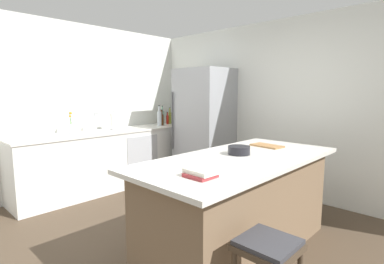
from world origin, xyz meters
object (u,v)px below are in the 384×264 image
gin_bottle (162,117)px  sink_faucet (95,121)px  hot_sauce_bottle (167,119)px  cutting_board (267,146)px  cookbook_stack (200,173)px  refrigerator (204,126)px  paper_towel_roll (114,122)px  soda_bottle (159,118)px  kitchen_island (239,203)px  olive_oil_bottle (170,117)px  bar_stool (268,257)px  mixing_bowl (239,150)px  syrup_bottle (162,119)px  whiskey_bottle (174,118)px  flower_vase (71,127)px

gin_bottle → sink_faucet: bearing=-89.8°
hot_sauce_bottle → cutting_board: size_ratio=0.64×
cookbook_stack → refrigerator: bearing=130.9°
paper_towel_roll → soda_bottle: (0.11, 0.87, 0.01)m
kitchen_island → olive_oil_bottle: size_ratio=7.05×
cookbook_stack → sink_faucet: bearing=166.2°
olive_oil_bottle → gin_bottle: gin_bottle is taller
bar_stool → gin_bottle: size_ratio=1.78×
refrigerator → mixing_bowl: (1.64, -1.33, 0.01)m
kitchen_island → bar_stool: (0.71, -0.71, 0.04)m
hot_sauce_bottle → olive_oil_bottle: bearing=109.3°
kitchen_island → gin_bottle: (-2.67, 1.31, 0.60)m
paper_towel_roll → cutting_board: (2.54, 0.42, -0.13)m
syrup_bottle → olive_oil_bottle: bearing=108.0°
whiskey_bottle → paper_towel_roll: bearing=-89.7°
syrup_bottle → soda_bottle: bearing=-63.1°
gin_bottle → syrup_bottle: 0.14m
flower_vase → paper_towel_roll: 0.70m
paper_towel_roll → olive_oil_bottle: olive_oil_bottle is taller
kitchen_island → cookbook_stack: size_ratio=9.64×
bar_stool → mixing_bowl: 1.22m
sink_faucet → hot_sauce_bottle: (0.03, 1.47, -0.06)m
paper_towel_roll → hot_sauce_bottle: bearing=90.2°
flower_vase → cutting_board: 2.78m
refrigerator → flower_vase: 2.10m
flower_vase → soda_bottle: size_ratio=0.87×
sink_faucet → paper_towel_roll: 0.31m
kitchen_island → mixing_bowl: mixing_bowl is taller
syrup_bottle → refrigerator: bearing=14.5°
bar_stool → syrup_bottle: size_ratio=2.17×
cookbook_stack → olive_oil_bottle: bearing=141.6°
refrigerator → sink_faucet: size_ratio=6.43×
paper_towel_roll → soda_bottle: 0.88m
sink_faucet → mixing_bowl: size_ratio=1.36×
kitchen_island → paper_towel_roll: bearing=174.6°
olive_oil_bottle → hot_sauce_bottle: size_ratio=1.36×
hot_sauce_bottle → syrup_bottle: bearing=-72.7°
gin_bottle → olive_oil_bottle: bearing=89.9°
paper_towel_roll → gin_bottle: gin_bottle is taller
cutting_board → mixing_bowl: bearing=-88.8°
refrigerator → cookbook_stack: bearing=-49.1°
syrup_bottle → sink_faucet: bearing=-94.0°
whiskey_bottle → cutting_board: size_ratio=0.72×
hot_sauce_bottle → soda_bottle: size_ratio=0.62×
olive_oil_bottle → cookbook_stack: olive_oil_bottle is taller
sink_faucet → gin_bottle: size_ratio=0.86×
hot_sauce_bottle → mixing_bowl: 2.87m
hot_sauce_bottle → soda_bottle: (0.11, -0.29, 0.05)m
bar_stool → hot_sauce_bottle: bearing=147.7°
kitchen_island → sink_faucet: sink_faucet is taller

